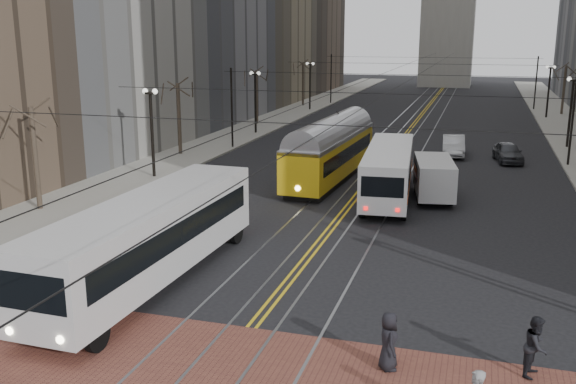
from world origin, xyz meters
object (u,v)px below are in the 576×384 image
Objects in this scene: streetcar at (331,155)px; cargo_van at (434,180)px; transit_bus at (151,241)px; sedan_silver at (453,146)px; sedan_grey at (508,152)px; pedestrian_c at (536,346)px; rear_bus at (388,173)px; pedestrian_a at (389,341)px.

streetcar reaches higher than cargo_van.
sedan_silver is (9.78, 30.38, -0.86)m from transit_bus.
sedan_silver reaches higher than sedan_grey.
streetcar is 7.64× the size of pedestrian_c.
rear_bus is (6.78, 15.64, -0.18)m from transit_bus.
streetcar is at bearing -127.47° from sedan_silver.
streetcar is 3.11× the size of sedan_grey.
sedan_grey is 32.05m from pedestrian_c.
sedan_grey is 0.90× the size of sedan_silver.
cargo_van is 1.21× the size of sedan_grey.
rear_bus is 2.62× the size of sedan_grey.
sedan_silver is at bearing 78.96° from cargo_van.
pedestrian_a is at bearing -70.25° from streetcar.
sedan_grey is at bearing 42.65° from streetcar.
pedestrian_c is (11.08, -22.65, -0.69)m from streetcar.
pedestrian_c is at bearing -75.01° from rear_bus.
transit_bus reaches higher than rear_bus.
cargo_van reaches higher than pedestrian_a.
streetcar is 5.80m from rear_bus.
streetcar is 25.23m from pedestrian_c.
sedan_silver is 2.71× the size of pedestrian_c.
rear_bus is 6.57× the size of pedestrian_a.
pedestrian_a is at bearing -20.88° from transit_bus.
streetcar is 1.19× the size of rear_bus.
transit_bus is 32.05m from sedan_grey.
pedestrian_c reaches higher than sedan_silver.
transit_bus is 1.17× the size of rear_bus.
transit_bus is 31.93m from sedan_silver.
cargo_van is at bearing 5.47° from rear_bus.
cargo_van reaches higher than sedan_silver.
transit_bus is at bearing -129.31° from cargo_van.
transit_bus reaches higher than cargo_van.
pedestrian_a is at bearing -106.90° from sedan_grey.
pedestrian_a is 0.98× the size of pedestrian_c.
cargo_van is (9.33, 16.10, -0.49)m from transit_bus.
cargo_van is at bearing -118.81° from sedan_grey.
sedan_grey is 4.26m from sedan_silver.
pedestrian_a is at bearing -93.87° from sedan_silver.
transit_bus is 3.06× the size of sedan_grey.
streetcar is 24.55m from pedestrian_a.
sedan_silver is at bearing 73.69° from transit_bus.
pedestrian_a is (2.81, -19.60, -0.60)m from rear_bus.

